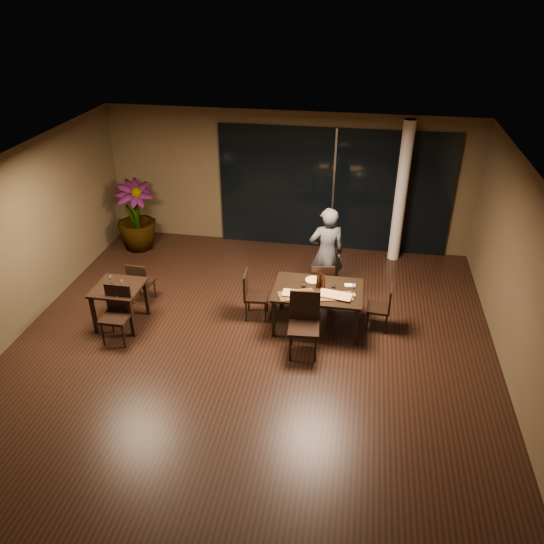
{
  "coord_description": "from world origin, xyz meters",
  "views": [
    {
      "loc": [
        1.55,
        -6.92,
        5.44
      ],
      "look_at": [
        0.22,
        0.73,
        1.05
      ],
      "focal_mm": 35.0,
      "sensor_mm": 36.0,
      "label": 1
    }
  ],
  "objects_px": {
    "side_table": "(119,293)",
    "chair_main_right": "(383,305)",
    "potted_plant": "(136,216)",
    "bottle_b": "(323,282)",
    "chair_main_near": "(304,320)",
    "chair_side_far": "(140,281)",
    "diner": "(326,253)",
    "bottle_c": "(320,278)",
    "main_table": "(318,293)",
    "chair_side_near": "(117,310)",
    "chair_main_far": "(322,283)",
    "bottle_a": "(318,280)",
    "chair_main_left": "(252,292)"
  },
  "relations": [
    {
      "from": "chair_main_right",
      "to": "potted_plant",
      "type": "distance_m",
      "value": 5.84
    },
    {
      "from": "diner",
      "to": "bottle_a",
      "type": "height_order",
      "value": "diner"
    },
    {
      "from": "chair_side_near",
      "to": "bottle_b",
      "type": "bearing_deg",
      "value": 15.27
    },
    {
      "from": "diner",
      "to": "main_table",
      "type": "bearing_deg",
      "value": 70.99
    },
    {
      "from": "main_table",
      "to": "chair_main_left",
      "type": "relative_size",
      "value": 1.66
    },
    {
      "from": "main_table",
      "to": "bottle_c",
      "type": "relative_size",
      "value": 4.54
    },
    {
      "from": "chair_main_far",
      "to": "chair_side_near",
      "type": "height_order",
      "value": "chair_side_near"
    },
    {
      "from": "bottle_b",
      "to": "bottle_c",
      "type": "xyz_separation_m",
      "value": [
        -0.07,
        0.08,
        0.02
      ]
    },
    {
      "from": "chair_main_left",
      "to": "bottle_b",
      "type": "distance_m",
      "value": 1.32
    },
    {
      "from": "side_table",
      "to": "potted_plant",
      "type": "bearing_deg",
      "value": 106.66
    },
    {
      "from": "side_table",
      "to": "chair_main_left",
      "type": "bearing_deg",
      "value": 15.04
    },
    {
      "from": "bottle_a",
      "to": "bottle_b",
      "type": "distance_m",
      "value": 0.1
    },
    {
      "from": "diner",
      "to": "chair_main_right",
      "type": "bearing_deg",
      "value": 122.21
    },
    {
      "from": "bottle_b",
      "to": "chair_side_far",
      "type": "bearing_deg",
      "value": 177.16
    },
    {
      "from": "diner",
      "to": "bottle_b",
      "type": "distance_m",
      "value": 1.05
    },
    {
      "from": "side_table",
      "to": "potted_plant",
      "type": "xyz_separation_m",
      "value": [
        -0.86,
        2.88,
        0.15
      ]
    },
    {
      "from": "bottle_b",
      "to": "bottle_c",
      "type": "distance_m",
      "value": 0.11
    },
    {
      "from": "main_table",
      "to": "chair_main_far",
      "type": "relative_size",
      "value": 1.66
    },
    {
      "from": "bottle_a",
      "to": "bottle_b",
      "type": "bearing_deg",
      "value": -21.64
    },
    {
      "from": "main_table",
      "to": "chair_side_near",
      "type": "relative_size",
      "value": 1.55
    },
    {
      "from": "diner",
      "to": "bottle_a",
      "type": "bearing_deg",
      "value": 70.28
    },
    {
      "from": "chair_side_near",
      "to": "bottle_c",
      "type": "bearing_deg",
      "value": 16.86
    },
    {
      "from": "side_table",
      "to": "chair_main_right",
      "type": "distance_m",
      "value": 4.57
    },
    {
      "from": "side_table",
      "to": "bottle_b",
      "type": "xyz_separation_m",
      "value": [
        3.48,
        0.52,
        0.27
      ]
    },
    {
      "from": "main_table",
      "to": "bottle_a",
      "type": "distance_m",
      "value": 0.23
    },
    {
      "from": "side_table",
      "to": "chair_main_far",
      "type": "xyz_separation_m",
      "value": [
        3.42,
        1.14,
        -0.12
      ]
    },
    {
      "from": "chair_main_far",
      "to": "chair_main_near",
      "type": "xyz_separation_m",
      "value": [
        -0.17,
        -1.37,
        0.09
      ]
    },
    {
      "from": "chair_side_near",
      "to": "chair_main_far",
      "type": "bearing_deg",
      "value": 25.0
    },
    {
      "from": "chair_side_far",
      "to": "bottle_b",
      "type": "height_order",
      "value": "bottle_b"
    },
    {
      "from": "side_table",
      "to": "bottle_b",
      "type": "bearing_deg",
      "value": 8.56
    },
    {
      "from": "chair_main_far",
      "to": "chair_main_near",
      "type": "bearing_deg",
      "value": 73.8
    },
    {
      "from": "potted_plant",
      "to": "side_table",
      "type": "bearing_deg",
      "value": -73.34
    },
    {
      "from": "side_table",
      "to": "bottle_c",
      "type": "height_order",
      "value": "bottle_c"
    },
    {
      "from": "chair_main_right",
      "to": "bottle_c",
      "type": "height_order",
      "value": "bottle_c"
    },
    {
      "from": "main_table",
      "to": "side_table",
      "type": "relative_size",
      "value": 1.88
    },
    {
      "from": "chair_main_near",
      "to": "chair_main_right",
      "type": "relative_size",
      "value": 1.26
    },
    {
      "from": "chair_side_near",
      "to": "diner",
      "type": "xyz_separation_m",
      "value": [
        3.31,
        1.97,
        0.36
      ]
    },
    {
      "from": "chair_side_far",
      "to": "diner",
      "type": "xyz_separation_m",
      "value": [
        3.36,
        0.88,
        0.43
      ]
    },
    {
      "from": "chair_main_left",
      "to": "chair_side_far",
      "type": "xyz_separation_m",
      "value": [
        -2.14,
        0.09,
        -0.03
      ]
    },
    {
      "from": "chair_main_near",
      "to": "chair_main_right",
      "type": "xyz_separation_m",
      "value": [
        1.27,
        0.85,
        -0.12
      ]
    },
    {
      "from": "diner",
      "to": "potted_plant",
      "type": "distance_m",
      "value": 4.5
    },
    {
      "from": "chair_main_left",
      "to": "chair_main_right",
      "type": "distance_m",
      "value": 2.29
    },
    {
      "from": "main_table",
      "to": "chair_main_near",
      "type": "relative_size",
      "value": 1.42
    },
    {
      "from": "side_table",
      "to": "chair_side_far",
      "type": "bearing_deg",
      "value": 83.11
    },
    {
      "from": "chair_main_near",
      "to": "chair_side_near",
      "type": "xyz_separation_m",
      "value": [
        -3.11,
        -0.18,
        -0.05
      ]
    },
    {
      "from": "bottle_b",
      "to": "diner",
      "type": "bearing_deg",
      "value": 91.92
    },
    {
      "from": "chair_main_right",
      "to": "bottle_b",
      "type": "relative_size",
      "value": 2.85
    },
    {
      "from": "chair_main_right",
      "to": "bottle_c",
      "type": "distance_m",
      "value": 1.19
    },
    {
      "from": "chair_main_near",
      "to": "chair_main_right",
      "type": "height_order",
      "value": "chair_main_near"
    },
    {
      "from": "side_table",
      "to": "chair_main_right",
      "type": "relative_size",
      "value": 0.95
    }
  ]
}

